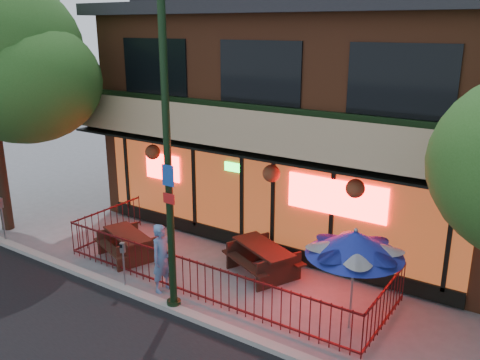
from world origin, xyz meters
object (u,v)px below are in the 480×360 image
Objects in this scene: parking_meter_far at (2,213)px; picnic_table_left at (128,241)px; pedestrian at (162,258)px; picnic_table_right at (263,255)px; parking_meter_near at (123,258)px; patio_umbrella at (355,243)px; street_light at (168,175)px.

picnic_table_left is at bearing 19.57° from parking_meter_far.
picnic_table_right is at bearing -33.70° from pedestrian.
picnic_table_left is 1.85m from parking_meter_near.
picnic_table_right is 0.99× the size of patio_umbrella.
street_light is 4.13× the size of pedestrian.
patio_umbrella is at bearing -20.99° from picnic_table_right.
picnic_table_left is 0.89× the size of patio_umbrella.
street_light is 3.11× the size of picnic_table_right.
parking_meter_near is at bearing -163.94° from patio_umbrella.
picnic_table_left is 3.98m from parking_meter_far.
picnic_table_left is 0.91× the size of picnic_table_right.
parking_meter_near is at bearing 0.00° from parking_meter_far.
pedestrian is 5.79m from parking_meter_far.
picnic_table_left is 6.57m from patio_umbrella.
street_light is at bearing -119.97° from pedestrian.
picnic_table_right is at bearing 72.70° from street_light.
parking_meter_near is 0.88× the size of parking_meter_far.
parking_meter_far is at bearing 179.98° from street_light.
patio_umbrella is 10.28m from parking_meter_far.
parking_meter_far is at bearing 98.42° from pedestrian.
pedestrian is at bearing 146.57° from street_light.
street_light is 3.07× the size of patio_umbrella.
parking_meter_near is (-0.79, -0.50, -0.02)m from pedestrian.
parking_meter_near is at bearing 179.90° from street_light.
parking_meter_near is at bearing -132.61° from picnic_table_right.
picnic_table_left is 1.46× the size of parking_meter_far.
patio_umbrella is 1.34× the size of pedestrian.
street_light reaches higher than picnic_table_right.
patio_umbrella is at bearing 1.43° from picnic_table_left.
parking_meter_near is (-2.35, -2.56, 0.32)m from picnic_table_right.
pedestrian reaches higher than parking_meter_far.
parking_meter_far is (-4.97, -0.00, 0.11)m from parking_meter_near.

